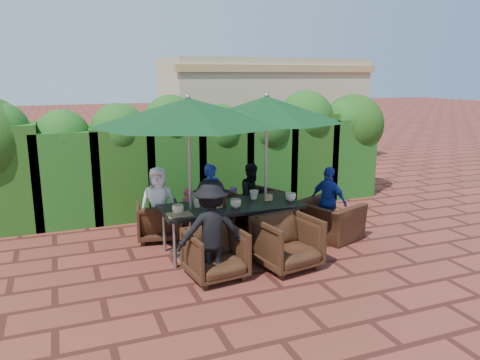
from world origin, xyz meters
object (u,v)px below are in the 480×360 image
object	(u,v)px
dining_table	(231,210)
umbrella_left	(188,112)
chair_far_right	(254,207)
chair_end_right	(329,214)
chair_far_left	(158,219)
chair_far_mid	(216,215)
chair_near_right	(287,240)
chair_near_left	(215,251)
umbrella_right	(267,109)

from	to	relation	value
dining_table	umbrella_left	world-z (taller)	umbrella_left
chair_far_right	chair_end_right	size ratio (longest dim) A/B	0.83
chair_far_left	chair_far_mid	distance (m)	1.02
chair_near_right	umbrella_left	bearing A→B (deg)	133.43
chair_far_mid	chair_near_left	xyz separation A→B (m)	(-0.59, -1.72, 0.04)
umbrella_right	chair_far_right	bearing A→B (deg)	79.97
umbrella_right	chair_end_right	xyz separation A→B (m)	(1.14, -0.11, -1.79)
chair_near_right	chair_far_right	bearing A→B (deg)	72.17
chair_far_mid	umbrella_left	bearing A→B (deg)	73.01
chair_far_right	chair_near_right	distance (m)	1.79
chair_near_left	chair_near_right	size ratio (longest dim) A/B	0.92
chair_near_right	chair_end_right	bearing A→B (deg)	24.83
umbrella_left	chair_near_right	bearing A→B (deg)	-36.35
dining_table	chair_near_left	size ratio (longest dim) A/B	2.86
chair_far_left	chair_end_right	distance (m)	2.91
chair_near_left	chair_far_mid	bearing A→B (deg)	64.22
chair_far_right	chair_end_right	bearing A→B (deg)	114.78
chair_near_left	chair_far_left	bearing A→B (deg)	96.14
chair_far_left	chair_end_right	size ratio (longest dim) A/B	0.73
chair_far_mid	chair_near_left	bearing A→B (deg)	92.43
umbrella_right	chair_far_left	size ratio (longest dim) A/B	3.51
umbrella_left	umbrella_right	size ratio (longest dim) A/B	1.14
dining_table	chair_far_right	bearing A→B (deg)	48.70
umbrella_right	chair_near_right	distance (m)	2.05
umbrella_left	chair_far_left	bearing A→B (deg)	107.48
chair_far_right	dining_table	bearing A→B (deg)	25.86
chair_far_mid	chair_far_left	bearing A→B (deg)	15.76
umbrella_right	chair_end_right	world-z (taller)	umbrella_right
chair_end_right	chair_far_left	bearing A→B (deg)	49.81
umbrella_left	chair_far_left	distance (m)	2.13
dining_table	umbrella_right	world-z (taller)	umbrella_right
dining_table	chair_near_left	xyz separation A→B (m)	(-0.55, -0.87, -0.29)
chair_far_right	chair_end_right	world-z (taller)	chair_end_right
chair_near_left	chair_end_right	xyz separation A→B (m)	(2.31, 0.83, 0.04)
chair_near_left	dining_table	bearing A→B (deg)	51.02
umbrella_left	chair_far_mid	bearing A→B (deg)	51.66
chair_far_left	chair_far_mid	size ratio (longest dim) A/B	1.01
chair_far_left	chair_near_left	xyz separation A→B (m)	(0.42, -1.82, 0.03)
chair_far_left	chair_end_right	bearing A→B (deg)	169.63
chair_far_mid	chair_end_right	xyz separation A→B (m)	(1.72, -0.89, 0.08)
umbrella_left	chair_near_right	world-z (taller)	umbrella_left
chair_far_mid	chair_end_right	size ratio (longest dim) A/B	0.72
chair_end_right	chair_far_right	bearing A→B (deg)	27.38
dining_table	chair_end_right	world-z (taller)	chair_end_right
umbrella_left	chair_near_left	xyz separation A→B (m)	(0.11, -0.84, -1.83)
dining_table	chair_near_right	world-z (taller)	chair_near_right
chair_near_right	chair_far_mid	bearing A→B (deg)	95.15
dining_table	chair_near_left	world-z (taller)	chair_near_left
dining_table	chair_end_right	size ratio (longest dim) A/B	2.26
chair_far_left	chair_far_right	xyz separation A→B (m)	(1.73, -0.08, 0.05)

